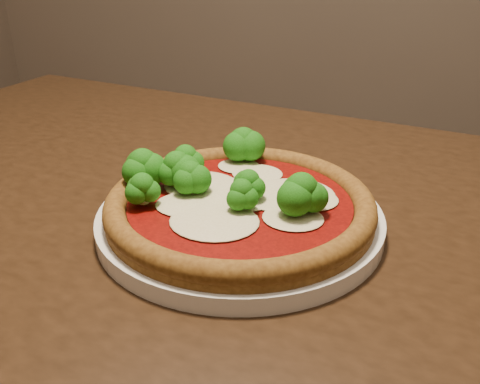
# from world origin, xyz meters

# --- Properties ---
(dining_table) EXTENTS (1.37, 1.04, 0.75)m
(dining_table) POSITION_xyz_m (-0.17, -0.17, 0.65)
(dining_table) COLOR black
(dining_table) RESTS_ON floor
(plate) EXTENTS (0.29, 0.29, 0.02)m
(plate) POSITION_xyz_m (-0.12, -0.19, 0.76)
(plate) COLOR silver
(plate) RESTS_ON dining_table
(pizza) EXTENTS (0.27, 0.27, 0.06)m
(pizza) POSITION_xyz_m (-0.13, -0.20, 0.79)
(pizza) COLOR brown
(pizza) RESTS_ON plate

